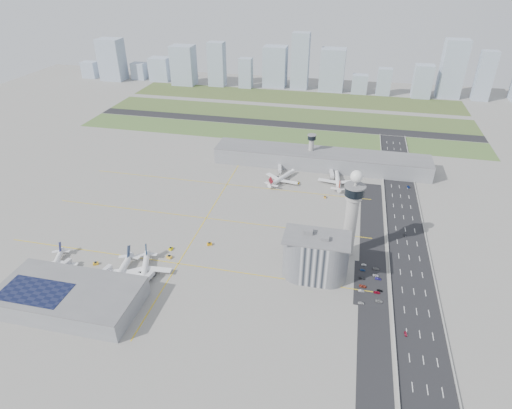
% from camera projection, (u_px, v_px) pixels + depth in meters
% --- Properties ---
extents(ground, '(1000.00, 1000.00, 0.00)m').
position_uv_depth(ground, '(245.00, 246.00, 310.34)').
color(ground, gray).
extents(grass_strip_0, '(480.00, 50.00, 0.08)m').
position_uv_depth(grass_strip_0, '(275.00, 134.00, 503.57)').
color(grass_strip_0, '#42612E').
rests_on(grass_strip_0, ground).
extents(grass_strip_1, '(480.00, 60.00, 0.08)m').
position_uv_depth(grass_strip_1, '(285.00, 114.00, 566.72)').
color(grass_strip_1, '#546932').
rests_on(grass_strip_1, ground).
extents(grass_strip_2, '(480.00, 70.00, 0.08)m').
position_uv_depth(grass_strip_2, '(294.00, 97.00, 634.09)').
color(grass_strip_2, '#425428').
rests_on(grass_strip_2, ground).
extents(runway, '(480.00, 22.00, 0.10)m').
position_uv_depth(runway, '(280.00, 124.00, 534.72)').
color(runway, black).
rests_on(runway, ground).
extents(highway, '(28.00, 500.00, 0.10)m').
position_uv_depth(highway, '(411.00, 268.00, 288.53)').
color(highway, black).
rests_on(highway, ground).
extents(barrier_left, '(0.60, 500.00, 1.20)m').
position_uv_depth(barrier_left, '(389.00, 264.00, 290.90)').
color(barrier_left, '#9E9E99').
rests_on(barrier_left, ground).
extents(barrier_right, '(0.60, 500.00, 1.20)m').
position_uv_depth(barrier_right, '(433.00, 270.00, 285.60)').
color(barrier_right, '#9E9E99').
rests_on(barrier_right, ground).
extents(landside_road, '(18.00, 260.00, 0.08)m').
position_uv_depth(landside_road, '(373.00, 272.00, 284.85)').
color(landside_road, black).
rests_on(landside_road, ground).
extents(parking_lot, '(20.00, 44.00, 0.10)m').
position_uv_depth(parking_lot, '(370.00, 283.00, 275.12)').
color(parking_lot, black).
rests_on(parking_lot, ground).
extents(taxiway_line_h_0, '(260.00, 0.60, 0.01)m').
position_uv_depth(taxiway_line_h_0, '(178.00, 264.00, 292.65)').
color(taxiway_line_h_0, yellow).
rests_on(taxiway_line_h_0, ground).
extents(taxiway_line_h_1, '(260.00, 0.60, 0.01)m').
position_uv_depth(taxiway_line_h_1, '(206.00, 218.00, 343.18)').
color(taxiway_line_h_1, yellow).
rests_on(taxiway_line_h_1, ground).
extents(taxiway_line_h_2, '(260.00, 0.60, 0.01)m').
position_uv_depth(taxiway_line_h_2, '(227.00, 184.00, 393.70)').
color(taxiway_line_h_2, yellow).
rests_on(taxiway_line_h_2, ground).
extents(taxiway_line_v, '(0.60, 260.00, 0.01)m').
position_uv_depth(taxiway_line_v, '(206.00, 218.00, 343.18)').
color(taxiway_line_v, yellow).
rests_on(taxiway_line_v, ground).
extents(control_tower, '(14.00, 14.00, 64.50)m').
position_uv_depth(control_tower, '(352.00, 210.00, 285.74)').
color(control_tower, '#ADAAA5').
rests_on(control_tower, ground).
extents(secondary_tower, '(8.60, 8.60, 31.90)m').
position_uv_depth(secondary_tower, '(311.00, 147.00, 421.47)').
color(secondary_tower, '#ADAAA5').
rests_on(secondary_tower, ground).
extents(admin_building, '(42.00, 24.00, 33.50)m').
position_uv_depth(admin_building, '(315.00, 257.00, 274.24)').
color(admin_building, '#B2B2B7').
rests_on(admin_building, ground).
extents(terminal_pier, '(210.00, 32.00, 15.80)m').
position_uv_depth(terminal_pier, '(320.00, 159.00, 423.40)').
color(terminal_pier, gray).
rests_on(terminal_pier, ground).
extents(near_terminal, '(84.00, 42.00, 13.00)m').
position_uv_depth(near_terminal, '(69.00, 297.00, 254.71)').
color(near_terminal, gray).
rests_on(near_terminal, ground).
extents(airplane_near_a, '(40.13, 43.51, 10.00)m').
position_uv_depth(airplane_near_a, '(54.00, 262.00, 285.70)').
color(airplane_near_a, white).
rests_on(airplane_near_a, ground).
extents(airplane_near_b, '(41.33, 47.03, 12.08)m').
position_uv_depth(airplane_near_b, '(119.00, 271.00, 276.11)').
color(airplane_near_b, white).
rests_on(airplane_near_b, ground).
extents(airplane_near_c, '(47.71, 51.44, 11.70)m').
position_uv_depth(airplane_near_c, '(144.00, 268.00, 278.98)').
color(airplane_near_c, white).
rests_on(airplane_near_c, ground).
extents(airplane_far_a, '(48.68, 51.75, 11.48)m').
position_uv_depth(airplane_far_a, '(282.00, 176.00, 396.62)').
color(airplane_far_a, white).
rests_on(airplane_far_a, ground).
extents(airplane_far_b, '(41.26, 46.90, 12.03)m').
position_uv_depth(airplane_far_b, '(338.00, 177.00, 392.97)').
color(airplane_far_b, white).
rests_on(airplane_far_b, ground).
extents(jet_bridge_near_0, '(5.39, 14.31, 5.70)m').
position_uv_depth(jet_bridge_near_0, '(55.00, 274.00, 278.94)').
color(jet_bridge_near_0, silver).
rests_on(jet_bridge_near_0, ground).
extents(jet_bridge_near_1, '(5.39, 14.31, 5.70)m').
position_uv_depth(jet_bridge_near_1, '(97.00, 280.00, 273.26)').
color(jet_bridge_near_1, silver).
rests_on(jet_bridge_near_1, ground).
extents(jet_bridge_near_2, '(5.39, 14.31, 5.70)m').
position_uv_depth(jet_bridge_near_2, '(140.00, 287.00, 267.58)').
color(jet_bridge_near_2, silver).
rests_on(jet_bridge_near_2, ground).
extents(jet_bridge_far_0, '(5.39, 14.31, 5.70)m').
position_uv_depth(jet_bridge_far_0, '(280.00, 167.00, 419.67)').
color(jet_bridge_far_0, silver).
rests_on(jet_bridge_far_0, ground).
extents(jet_bridge_far_1, '(5.39, 14.31, 5.70)m').
position_uv_depth(jet_bridge_far_1, '(331.00, 172.00, 410.20)').
color(jet_bridge_far_1, silver).
rests_on(jet_bridge_far_1, ground).
extents(tug_0, '(4.30, 3.91, 2.07)m').
position_uv_depth(tug_0, '(96.00, 263.00, 291.32)').
color(tug_0, gold).
rests_on(tug_0, ground).
extents(tug_1, '(2.66, 3.45, 1.81)m').
position_uv_depth(tug_1, '(171.00, 249.00, 306.15)').
color(tug_1, yellow).
rests_on(tug_1, ground).
extents(tug_2, '(4.19, 3.44, 2.11)m').
position_uv_depth(tug_2, '(169.00, 257.00, 297.65)').
color(tug_2, gold).
rests_on(tug_2, ground).
extents(tug_3, '(4.28, 3.79, 2.07)m').
position_uv_depth(tug_3, '(209.00, 244.00, 311.00)').
color(tug_3, orange).
rests_on(tug_3, ground).
extents(tug_4, '(2.38, 3.18, 1.72)m').
position_uv_depth(tug_4, '(298.00, 182.00, 395.07)').
color(tug_4, '#D79C00').
rests_on(tug_4, ground).
extents(tug_5, '(2.00, 2.88, 1.66)m').
position_uv_depth(tug_5, '(325.00, 197.00, 371.60)').
color(tug_5, orange).
rests_on(tug_5, ground).
extents(car_lot_0, '(3.84, 1.76, 1.28)m').
position_uv_depth(car_lot_0, '(361.00, 303.00, 258.69)').
color(car_lot_0, silver).
rests_on(car_lot_0, ground).
extents(car_lot_1, '(3.86, 1.68, 1.24)m').
position_uv_depth(car_lot_1, '(361.00, 291.00, 268.13)').
color(car_lot_1, '#B1B1B1').
rests_on(car_lot_1, ground).
extents(car_lot_2, '(4.91, 2.74, 1.30)m').
position_uv_depth(car_lot_2, '(363.00, 286.00, 271.78)').
color(car_lot_2, maroon).
rests_on(car_lot_2, ground).
extents(car_lot_3, '(3.95, 1.88, 1.11)m').
position_uv_depth(car_lot_3, '(362.00, 278.00, 278.48)').
color(car_lot_3, '#28292E').
rests_on(car_lot_3, ground).
extents(car_lot_4, '(3.57, 1.48, 1.21)m').
position_uv_depth(car_lot_4, '(363.00, 270.00, 285.89)').
color(car_lot_4, navy).
rests_on(car_lot_4, ground).
extents(car_lot_5, '(3.43, 1.53, 1.09)m').
position_uv_depth(car_lot_5, '(364.00, 265.00, 290.68)').
color(car_lot_5, silver).
rests_on(car_lot_5, ground).
extents(car_lot_6, '(4.37, 2.10, 1.20)m').
position_uv_depth(car_lot_6, '(379.00, 301.00, 260.08)').
color(car_lot_6, gray).
rests_on(car_lot_6, ground).
extents(car_lot_7, '(4.15, 1.95, 1.17)m').
position_uv_depth(car_lot_7, '(377.00, 292.00, 266.77)').
color(car_lot_7, maroon).
rests_on(car_lot_7, ground).
extents(car_lot_8, '(3.71, 1.90, 1.21)m').
position_uv_depth(car_lot_8, '(380.00, 290.00, 268.33)').
color(car_lot_8, black).
rests_on(car_lot_8, ground).
extents(car_lot_9, '(3.81, 1.34, 1.25)m').
position_uv_depth(car_lot_9, '(378.00, 279.00, 278.04)').
color(car_lot_9, navy).
rests_on(car_lot_9, ground).
extents(car_lot_10, '(4.19, 2.23, 1.12)m').
position_uv_depth(car_lot_10, '(376.00, 275.00, 281.07)').
color(car_lot_10, '#BAB9BD').
rests_on(car_lot_10, ground).
extents(car_lot_11, '(4.18, 1.75, 1.21)m').
position_uv_depth(car_lot_11, '(376.00, 269.00, 286.97)').
color(car_lot_11, gray).
rests_on(car_lot_11, ground).
extents(car_hw_0, '(1.62, 3.65, 1.22)m').
position_uv_depth(car_hw_0, '(406.00, 334.00, 237.65)').
color(car_hw_0, maroon).
rests_on(car_hw_0, ground).
extents(car_hw_1, '(1.39, 3.91, 1.28)m').
position_uv_depth(car_hw_1, '(405.00, 235.00, 321.31)').
color(car_hw_1, black).
rests_on(car_hw_1, ground).
extents(car_hw_2, '(2.57, 4.75, 1.27)m').
position_uv_depth(car_hw_2, '(408.00, 187.00, 388.00)').
color(car_hw_2, navy).
rests_on(car_hw_2, ground).
extents(car_hw_4, '(1.80, 3.55, 1.16)m').
position_uv_depth(car_hw_4, '(388.00, 158.00, 442.71)').
color(car_hw_4, '#979797').
rests_on(car_hw_4, ground).
extents(skyline_bldg_0, '(24.05, 19.24, 26.50)m').
position_uv_depth(skyline_bldg_0, '(90.00, 70.00, 730.31)').
color(skyline_bldg_0, '#9EADC1').
rests_on(skyline_bldg_0, ground).
extents(skyline_bldg_1, '(37.63, 30.10, 65.60)m').
position_uv_depth(skyline_bldg_1, '(112.00, 60.00, 708.17)').
color(skyline_bldg_1, '#9EADC1').
rests_on(skyline_bldg_1, ground).
extents(skyline_bldg_2, '(22.81, 18.25, 26.79)m').
position_uv_depth(skyline_bldg_2, '(139.00, 71.00, 720.97)').
color(skyline_bldg_2, '#9EADC1').
rests_on(skyline_bldg_2, ground).
extents(skyline_bldg_3, '(32.30, 25.84, 36.93)m').
position_uv_depth(skyline_bldg_3, '(160.00, 69.00, 712.08)').
color(skyline_bldg_3, '#9EADC1').
rests_on(skyline_bldg_3, ground).
extents(skyline_bldg_4, '(35.81, 28.65, 60.36)m').
position_uv_depth(skyline_bldg_4, '(184.00, 65.00, 683.45)').
color(skyline_bldg_4, '#9EADC1').
rests_on(skyline_bldg_4, ground).
extents(skyline_bldg_5, '(25.49, 20.39, 66.89)m').
position_uv_depth(skyline_bldg_5, '(217.00, 64.00, 675.27)').
color(skyline_bldg_5, '#9EADC1').
rests_on(skyline_bldg_5, ground).
extents(skyline_bldg_6, '(20.04, 16.03, 45.20)m').
position_uv_depth(skyline_bldg_6, '(246.00, 73.00, 670.28)').
color(skyline_bldg_6, '#9EADC1').
rests_on(skyline_bldg_6, ground).
extents(skyline_bldg_7, '(35.76, 28.61, 61.22)m').
position_uv_depth(skyline_bldg_7, '(275.00, 66.00, 674.03)').
color(skyline_bldg_7, '#9EADC1').
rests_on(skyline_bldg_7, ground).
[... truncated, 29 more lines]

